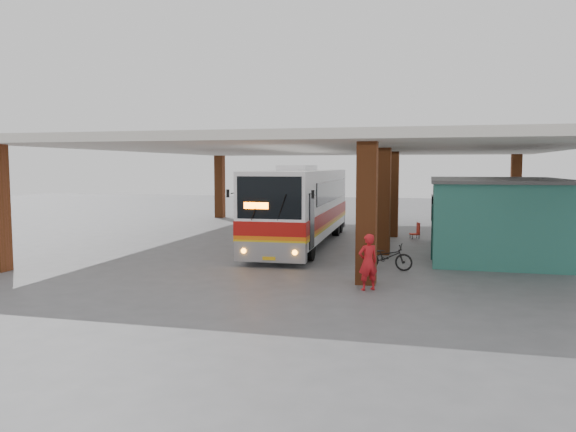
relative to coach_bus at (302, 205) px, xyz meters
The scene contains 8 objects.
ground 5.32m from the coach_bus, 80.42° to the right, with size 90.00×90.00×0.00m, color #515154.
brick_columns 2.29m from the coach_bus, ahead, with size 20.10×21.60×4.35m.
canopy_roof 3.39m from the coach_bus, 49.67° to the left, with size 21.00×23.00×0.30m, color silver.
shop_building 8.38m from the coach_bus, ahead, with size 5.20×8.20×3.11m.
coach_bus is the anchor object (origin of this frame).
motorcycle 7.05m from the coach_bus, 51.78° to the right, with size 0.62×1.78×0.93m, color black.
pedestrian 9.73m from the coach_bus, 65.71° to the right, with size 0.60×0.40×1.66m, color red.
red_chair 6.34m from the coach_bus, 34.53° to the left, with size 0.54×0.54×0.81m.
Camera 1 is at (4.85, -20.10, 3.61)m, focal length 35.00 mm.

